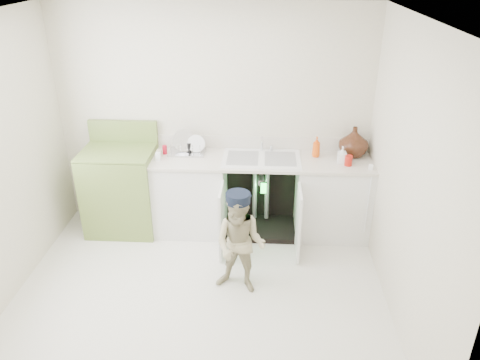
% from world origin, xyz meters
% --- Properties ---
extents(ground, '(3.50, 3.50, 0.00)m').
position_xyz_m(ground, '(0.00, 0.00, 0.00)').
color(ground, beige).
rests_on(ground, ground).
extents(room_shell, '(6.00, 5.50, 1.26)m').
position_xyz_m(room_shell, '(0.00, 0.00, 1.25)').
color(room_shell, beige).
rests_on(room_shell, ground).
extents(counter_run, '(2.44, 1.02, 1.23)m').
position_xyz_m(counter_run, '(0.58, 1.21, 0.48)').
color(counter_run, silver).
rests_on(counter_run, ground).
extents(avocado_stove, '(0.78, 0.65, 1.22)m').
position_xyz_m(avocado_stove, '(-1.03, 1.18, 0.50)').
color(avocado_stove, olive).
rests_on(avocado_stove, ground).
extents(repair_worker, '(0.57, 0.99, 1.03)m').
position_xyz_m(repair_worker, '(0.38, 0.12, 0.52)').
color(repair_worker, tan).
rests_on(repair_worker, ground).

